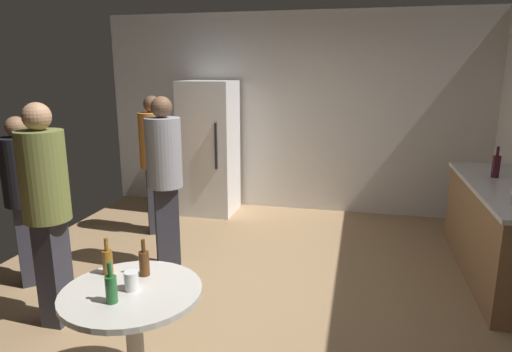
% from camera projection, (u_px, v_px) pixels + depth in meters
% --- Properties ---
extents(ground_plane, '(5.20, 5.20, 0.10)m').
position_uv_depth(ground_plane, '(245.00, 298.00, 4.03)').
color(ground_plane, '#9E7C56').
extents(wall_back, '(5.32, 0.06, 2.70)m').
position_uv_depth(wall_back, '(292.00, 114.00, 6.19)').
color(wall_back, silver).
rests_on(wall_back, ground_plane).
extents(refrigerator, '(0.70, 0.68, 1.80)m').
position_uv_depth(refrigerator, '(209.00, 148.00, 6.12)').
color(refrigerator, white).
rests_on(refrigerator, ground_plane).
extents(kitchen_counter, '(0.64, 2.12, 0.90)m').
position_uv_depth(kitchen_counter, '(500.00, 231.00, 4.26)').
color(kitchen_counter, olive).
rests_on(kitchen_counter, ground_plane).
extents(wine_bottle_on_counter, '(0.08, 0.08, 0.31)m').
position_uv_depth(wine_bottle_on_counter, '(496.00, 166.00, 4.45)').
color(wine_bottle_on_counter, '#3F141E').
rests_on(wine_bottle_on_counter, kitchen_counter).
extents(foreground_table, '(0.80, 0.80, 0.73)m').
position_uv_depth(foreground_table, '(133.00, 307.00, 2.57)').
color(foreground_table, beige).
rests_on(foreground_table, ground_plane).
extents(beer_bottle_amber, '(0.06, 0.06, 0.23)m').
position_uv_depth(beer_bottle_amber, '(108.00, 261.00, 2.73)').
color(beer_bottle_amber, '#8C5919').
rests_on(beer_bottle_amber, foreground_table).
extents(beer_bottle_brown, '(0.06, 0.06, 0.23)m').
position_uv_depth(beer_bottle_brown, '(144.00, 262.00, 2.71)').
color(beer_bottle_brown, '#593314').
rests_on(beer_bottle_brown, foreground_table).
extents(beer_bottle_green, '(0.06, 0.06, 0.23)m').
position_uv_depth(beer_bottle_green, '(111.00, 288.00, 2.39)').
color(beer_bottle_green, '#26662D').
rests_on(beer_bottle_green, foreground_table).
extents(plastic_cup_white, '(0.08, 0.08, 0.11)m').
position_uv_depth(plastic_cup_white, '(131.00, 281.00, 2.53)').
color(plastic_cup_white, white).
rests_on(plastic_cup_white, foreground_table).
extents(person_in_black_shirt, '(0.48, 0.48, 1.56)m').
position_uv_depth(person_in_black_shirt, '(24.00, 189.00, 4.00)').
color(person_in_black_shirt, '#2D2D38').
rests_on(person_in_black_shirt, ground_plane).
extents(person_in_orange_shirt, '(0.46, 0.46, 1.66)m').
position_uv_depth(person_in_orange_shirt, '(154.00, 154.00, 5.29)').
color(person_in_orange_shirt, '#2D2D38').
rests_on(person_in_orange_shirt, ground_plane).
extents(person_in_gray_shirt, '(0.47, 0.47, 1.71)m').
position_uv_depth(person_in_gray_shirt, '(165.00, 171.00, 4.31)').
color(person_in_gray_shirt, '#2D2D38').
rests_on(person_in_gray_shirt, ground_plane).
extents(person_in_olive_shirt, '(0.34, 0.34, 1.73)m').
position_uv_depth(person_in_olive_shirt, '(46.00, 199.00, 3.33)').
color(person_in_olive_shirt, '#2D2D38').
rests_on(person_in_olive_shirt, ground_plane).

